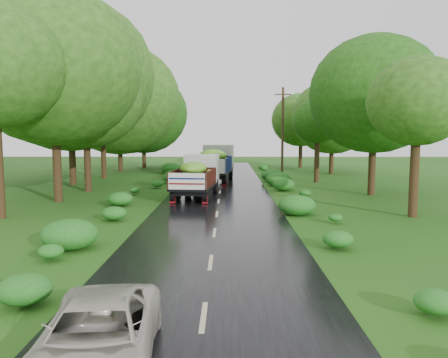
{
  "coord_description": "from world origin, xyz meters",
  "views": [
    {
      "loc": [
        0.52,
        -13.04,
        3.97
      ],
      "look_at": [
        0.34,
        8.38,
        1.7
      ],
      "focal_mm": 35.0,
      "sensor_mm": 36.0,
      "label": 1
    }
  ],
  "objects_px": {
    "truck_near": "(197,174)",
    "car": "(97,337)",
    "utility_pole": "(283,133)",
    "truck_far": "(215,161)"
  },
  "relations": [
    {
      "from": "truck_near",
      "to": "car",
      "type": "xyz_separation_m",
      "value": [
        -0.28,
        -19.9,
        -0.84
      ]
    },
    {
      "from": "truck_near",
      "to": "utility_pole",
      "type": "bearing_deg",
      "value": 61.88
    },
    {
      "from": "truck_far",
      "to": "utility_pole",
      "type": "xyz_separation_m",
      "value": [
        5.54,
        1.01,
        2.28
      ]
    },
    {
      "from": "truck_near",
      "to": "car",
      "type": "height_order",
      "value": "truck_near"
    },
    {
      "from": "truck_near",
      "to": "truck_far",
      "type": "distance_m",
      "value": 8.52
    },
    {
      "from": "truck_far",
      "to": "utility_pole",
      "type": "height_order",
      "value": "utility_pole"
    },
    {
      "from": "truck_near",
      "to": "utility_pole",
      "type": "relative_size",
      "value": 0.81
    },
    {
      "from": "truck_near",
      "to": "truck_far",
      "type": "height_order",
      "value": "truck_far"
    },
    {
      "from": "truck_far",
      "to": "utility_pole",
      "type": "bearing_deg",
      "value": 16.27
    },
    {
      "from": "car",
      "to": "utility_pole",
      "type": "distance_m",
      "value": 30.33
    }
  ]
}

